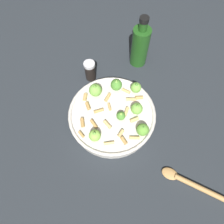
{
  "coord_description": "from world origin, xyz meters",
  "views": [
    {
      "loc": [
        0.11,
        0.3,
        0.68
      ],
      "look_at": [
        0.0,
        0.0,
        0.06
      ],
      "focal_mm": 33.45,
      "sensor_mm": 36.0,
      "label": 1
    }
  ],
  "objects_px": {
    "pepper_shaker": "(90,71)",
    "wooden_spoon": "(195,185)",
    "olive_oil_bottle": "(140,46)",
    "cooking_pan": "(113,115)"
  },
  "relations": [
    {
      "from": "pepper_shaker",
      "to": "wooden_spoon",
      "type": "bearing_deg",
      "value": 108.48
    },
    {
      "from": "pepper_shaker",
      "to": "olive_oil_bottle",
      "type": "xyz_separation_m",
      "value": [
        -0.21,
        -0.01,
        0.04
      ]
    },
    {
      "from": "pepper_shaker",
      "to": "cooking_pan",
      "type": "bearing_deg",
      "value": 94.18
    },
    {
      "from": "pepper_shaker",
      "to": "wooden_spoon",
      "type": "height_order",
      "value": "pepper_shaker"
    },
    {
      "from": "cooking_pan",
      "to": "wooden_spoon",
      "type": "relative_size",
      "value": 1.54
    },
    {
      "from": "cooking_pan",
      "to": "wooden_spoon",
      "type": "xyz_separation_m",
      "value": [
        -0.15,
        0.3,
        -0.03
      ]
    },
    {
      "from": "cooking_pan",
      "to": "olive_oil_bottle",
      "type": "bearing_deg",
      "value": -132.3
    },
    {
      "from": "cooking_pan",
      "to": "pepper_shaker",
      "type": "distance_m",
      "value": 0.2
    },
    {
      "from": "cooking_pan",
      "to": "wooden_spoon",
      "type": "bearing_deg",
      "value": 116.92
    },
    {
      "from": "olive_oil_bottle",
      "to": "wooden_spoon",
      "type": "distance_m",
      "value": 0.52
    }
  ]
}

